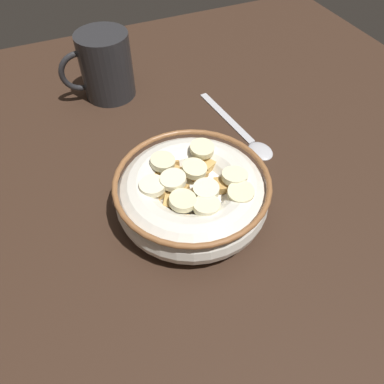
% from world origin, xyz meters
% --- Properties ---
extents(ground_plane, '(0.93, 0.93, 0.02)m').
position_xyz_m(ground_plane, '(0.00, 0.00, -0.01)').
color(ground_plane, '#332116').
extents(cereal_bowl, '(0.17, 0.17, 0.06)m').
position_xyz_m(cereal_bowl, '(0.00, -0.00, 0.03)').
color(cereal_bowl, silver).
rests_on(cereal_bowl, ground_plane).
extents(spoon, '(0.04, 0.16, 0.01)m').
position_xyz_m(spoon, '(-0.12, -0.08, 0.00)').
color(spoon, '#B7B7BC').
rests_on(spoon, ground_plane).
extents(coffee_mug, '(0.10, 0.07, 0.09)m').
position_xyz_m(coffee_mug, '(0.02, -0.26, 0.05)').
color(coffee_mug, '#262628').
rests_on(coffee_mug, ground_plane).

